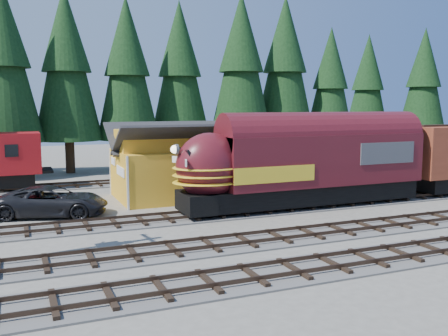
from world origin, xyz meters
name	(u,v)px	position (x,y,z in m)	size (l,w,h in m)	color
ground	(270,228)	(0.00, 0.00, 0.00)	(120.00, 120.00, 0.00)	#6B665B
track_siding	(372,200)	(10.00, 4.00, 0.06)	(68.00, 3.20, 0.33)	#4C4947
track_main_south	(441,219)	(10.00, -2.00, 0.06)	(68.00, 3.20, 0.33)	#4C4947
track_spur	(50,188)	(-10.00, 18.00, 0.06)	(32.00, 3.20, 0.33)	#4C4947
depot	(202,155)	(0.00, 10.50, 2.96)	(12.80, 7.00, 5.30)	gold
conifer_backdrop	(197,68)	(4.69, 24.48, 10.08)	(81.53, 23.12, 15.63)	black
locomotive	(298,166)	(4.05, 4.00, 2.68)	(16.96, 3.37, 4.61)	black
pickup_truck_a	(52,201)	(-10.47, 7.61, 0.89)	(2.94, 6.38, 1.77)	black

